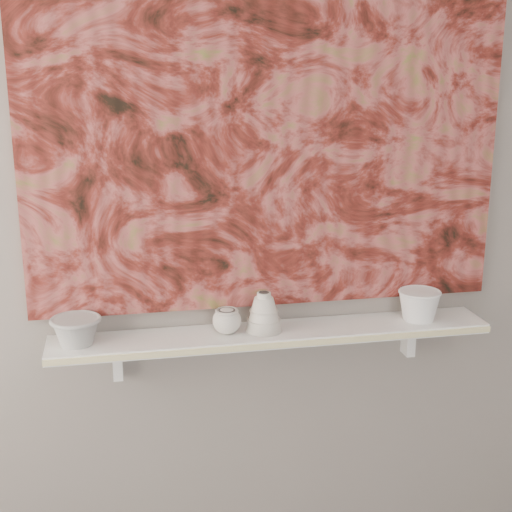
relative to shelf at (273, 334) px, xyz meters
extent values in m
plane|color=gray|center=(0.00, 0.09, 0.44)|extent=(3.60, 0.00, 3.60)
cube|color=white|center=(0.00, 0.00, 0.00)|extent=(1.40, 0.18, 0.03)
cube|color=beige|center=(0.00, -0.09, 0.00)|extent=(1.40, 0.01, 0.02)
cube|color=white|center=(-0.49, 0.06, -0.07)|extent=(0.03, 0.06, 0.12)
cube|color=white|center=(0.49, 0.06, -0.07)|extent=(0.03, 0.06, 0.12)
cube|color=maroon|center=(0.00, 0.08, 0.62)|extent=(1.50, 0.02, 1.10)
cube|color=black|center=(0.45, 0.07, 0.32)|extent=(0.09, 0.00, 0.08)
camera|label=1|loc=(-0.47, -2.07, 0.83)|focal=50.00mm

